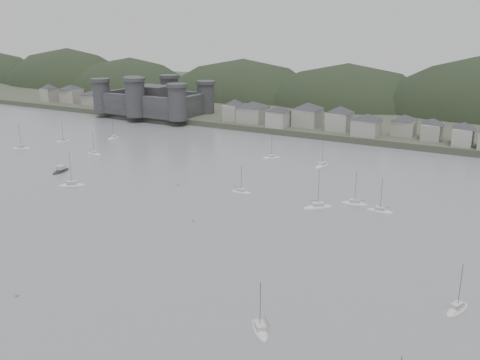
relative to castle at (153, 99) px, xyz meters
The scene contains 9 objects.
ground 216.45m from the castle, 56.28° to the right, with size 900.00×900.00×0.00m, color slate.
far_shore_land 166.61m from the castle, 43.83° to the left, with size 900.00×250.00×3.00m, color #383D2D.
forested_ridge 155.26m from the castle, 35.67° to the left, with size 851.55×103.94×102.57m.
castle is the anchor object (origin of this frame).
waterfront_town 170.64m from the castle, ahead, with size 451.48×28.46×12.92m.
sailboat_lead 140.18m from the castle, 23.12° to the right, with size 4.29×9.83×12.99m.
moored_fleet 154.84m from the castle, 52.01° to the right, with size 219.45×153.59×13.04m.
motor_launch_far 121.32m from the castle, 67.77° to the right, with size 5.10×9.48×4.13m.
mooring_buoys 164.17m from the castle, 50.00° to the right, with size 163.53×125.23×0.70m.
Camera 1 is at (78.76, -61.56, 53.18)m, focal length 38.79 mm.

